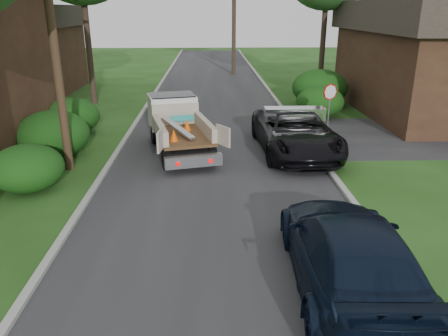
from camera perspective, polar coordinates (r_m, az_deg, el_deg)
ground at (r=11.89m, az=-0.43°, el=-8.10°), size 120.00×120.00×0.00m
road at (r=21.24m, az=-1.17°, el=4.72°), size 8.00×90.00×0.02m
curb_left at (r=21.56m, az=-12.17°, el=4.66°), size 0.20×90.00×0.12m
curb_right at (r=21.67m, az=9.77°, el=4.89°), size 0.20×90.00×0.12m
stop_sign at (r=20.60m, az=13.63°, el=8.75°), size 0.71×0.32×2.48m
utility_pole at (r=16.32m, az=-21.58°, el=17.19°), size 2.42×1.25×10.00m
house_left_far at (r=35.17m, az=-24.86°, el=14.07°), size 7.56×7.56×6.00m
house_right at (r=27.96m, az=27.11°, el=12.88°), size 9.72×12.96×6.20m
hedge_left_a at (r=15.50m, az=-24.33°, el=-0.01°), size 2.34×2.34×1.53m
hedge_left_b at (r=18.68m, az=-21.43°, el=4.14°), size 2.86×2.86×1.87m
hedge_left_c at (r=22.02m, az=-19.29°, el=6.42°), size 2.60×2.60×1.70m
hedge_right_a at (r=24.72m, az=12.42°, el=8.46°), size 2.60×2.60×1.70m
hedge_right_b at (r=27.71m, az=12.40°, el=10.21°), size 3.38×3.38×2.21m
flatbed_truck at (r=18.72m, az=-6.24°, el=6.11°), size 3.54×5.93×2.11m
black_pickup at (r=18.21m, az=9.31°, el=4.69°), size 3.16×6.41×1.75m
navy_suv at (r=9.56m, az=16.09°, el=-10.68°), size 2.63×5.94×1.69m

